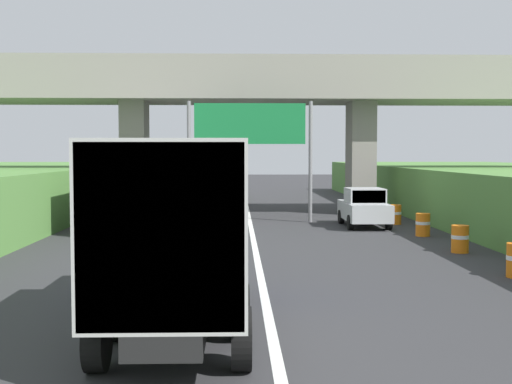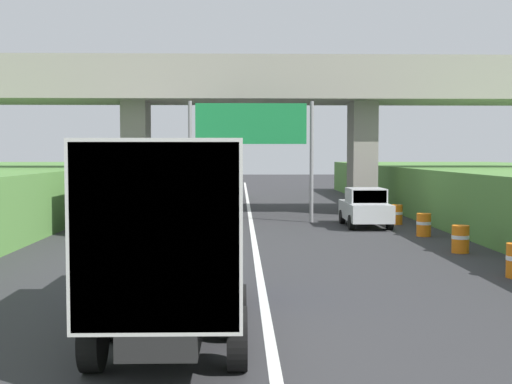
% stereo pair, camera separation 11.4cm
% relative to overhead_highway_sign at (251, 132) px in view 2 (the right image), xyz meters
% --- Properties ---
extents(lane_centre_stripe, '(0.20, 91.02, 0.01)m').
position_rel_overhead_highway_sign_xyz_m(lane_centre_stripe, '(0.00, -1.88, -4.23)').
color(lane_centre_stripe, white).
rests_on(lane_centre_stripe, ground).
extents(overpass_bridge, '(40.00, 4.80, 8.19)m').
position_rel_overhead_highway_sign_xyz_m(overpass_bridge, '(0.00, 4.49, 1.99)').
color(overpass_bridge, gray).
rests_on(overpass_bridge, ground).
extents(overhead_highway_sign, '(5.88, 0.18, 5.69)m').
position_rel_overhead_highway_sign_xyz_m(overhead_highway_sign, '(0.00, 0.00, 0.00)').
color(overhead_highway_sign, slate).
rests_on(overhead_highway_sign, ground).
extents(truck_white, '(2.44, 7.30, 3.44)m').
position_rel_overhead_highway_sign_xyz_m(truck_white, '(-5.16, -2.47, -2.30)').
color(truck_white, black).
rests_on(truck_white, ground).
extents(truck_blue, '(2.44, 7.30, 3.44)m').
position_rel_overhead_highway_sign_xyz_m(truck_blue, '(-1.63, -19.31, -2.30)').
color(truck_blue, black).
rests_on(truck_blue, ground).
extents(truck_green, '(2.44, 7.30, 3.44)m').
position_rel_overhead_highway_sign_xyz_m(truck_green, '(-1.60, 15.47, -2.30)').
color(truck_green, black).
rests_on(truck_green, ground).
extents(car_red, '(1.86, 4.10, 1.72)m').
position_rel_overhead_highway_sign_xyz_m(car_red, '(-4.98, 23.42, -3.38)').
color(car_red, red).
rests_on(car_red, ground).
extents(car_silver, '(1.86, 4.10, 1.72)m').
position_rel_overhead_highway_sign_xyz_m(car_silver, '(5.03, -2.02, -3.38)').
color(car_silver, '#B2B5B7').
rests_on(car_silver, ground).
extents(construction_barrel_3, '(0.57, 0.57, 0.90)m').
position_rel_overhead_highway_sign_xyz_m(construction_barrel_3, '(6.68, -9.87, -3.78)').
color(construction_barrel_3, orange).
rests_on(construction_barrel_3, ground).
extents(construction_barrel_4, '(0.57, 0.57, 0.90)m').
position_rel_overhead_highway_sign_xyz_m(construction_barrel_4, '(6.69, -5.46, -3.78)').
color(construction_barrel_4, orange).
rests_on(construction_barrel_4, ground).
extents(construction_barrel_5, '(0.57, 0.57, 0.90)m').
position_rel_overhead_highway_sign_xyz_m(construction_barrel_5, '(6.64, -1.06, -3.78)').
color(construction_barrel_5, orange).
rests_on(construction_barrel_5, ground).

